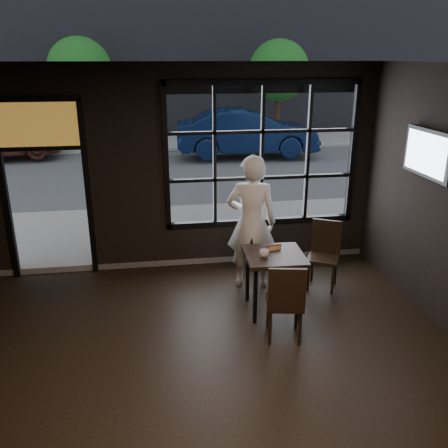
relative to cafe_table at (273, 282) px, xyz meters
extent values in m
cube|color=black|center=(-1.01, -1.85, -0.42)|extent=(6.00, 7.00, 0.02)
cube|color=black|center=(-1.01, -1.85, 2.80)|extent=(6.00, 7.00, 0.02)
cube|color=black|center=(0.19, 1.65, 1.39)|extent=(3.06, 0.12, 2.28)
cube|color=orange|center=(-3.11, 1.65, 1.94)|extent=(1.20, 0.06, 0.70)
cube|color=#545456|center=(-1.01, 22.15, -0.43)|extent=(60.00, 41.00, 0.04)
cube|color=black|center=(0.00, 0.00, 0.00)|extent=(0.79, 0.79, 0.83)
cube|color=black|center=(-0.03, -0.66, 0.09)|extent=(0.51, 0.51, 1.01)
cube|color=black|center=(0.89, 0.54, 0.09)|extent=(0.58, 0.58, 1.00)
imported|color=silver|center=(-0.15, 0.79, 0.58)|extent=(0.81, 0.62, 1.99)
imported|color=silver|center=(-0.15, -0.07, 0.46)|extent=(0.15, 0.15, 0.10)
cube|color=black|center=(1.92, -0.11, 1.70)|extent=(0.12, 1.03, 0.60)
imported|color=#081534|center=(1.63, 10.07, 0.45)|extent=(4.72, 1.82, 1.53)
cylinder|color=#332114|center=(-3.99, 13.22, 0.65)|extent=(0.19, 0.19, 2.12)
sphere|color=#216720|center=(-3.99, 13.22, 2.38)|extent=(2.32, 2.32, 2.32)
cylinder|color=#332114|center=(3.37, 12.74, 0.63)|extent=(0.19, 0.19, 2.09)
sphere|color=#195B14|center=(3.37, 12.74, 2.33)|extent=(2.28, 2.28, 2.28)
camera|label=1|loc=(-1.51, -5.54, 2.86)|focal=38.00mm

